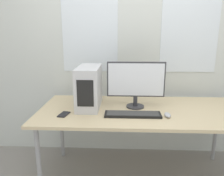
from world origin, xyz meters
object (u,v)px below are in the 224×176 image
at_px(keyboard, 133,114).
at_px(mouse, 168,115).
at_px(pc_tower, 89,87).
at_px(cell_phone, 64,114).
at_px(monitor_main, 136,82).

height_order(keyboard, mouse, mouse).
height_order(pc_tower, cell_phone, pc_tower).
relative_size(monitor_main, mouse, 5.14).
height_order(monitor_main, keyboard, monitor_main).
relative_size(pc_tower, keyboard, 0.97).
bearing_deg(monitor_main, cell_phone, -159.86).
bearing_deg(cell_phone, keyboard, 12.17).
xyz_separation_m(keyboard, mouse, (0.30, -0.01, 0.00)).
bearing_deg(keyboard, mouse, -2.36).
xyz_separation_m(pc_tower, keyboard, (0.41, -0.23, -0.19)).
xyz_separation_m(monitor_main, keyboard, (-0.03, -0.22, -0.24)).
height_order(mouse, cell_phone, mouse).
bearing_deg(mouse, cell_phone, -179.96).
distance_m(monitor_main, cell_phone, 0.73).
distance_m(monitor_main, keyboard, 0.33).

